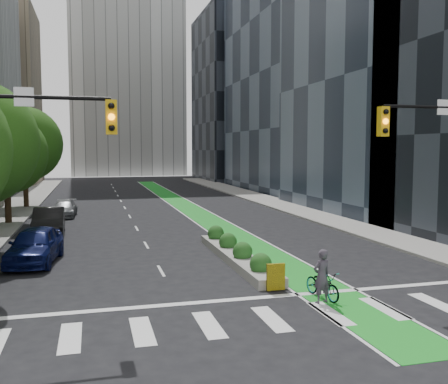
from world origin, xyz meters
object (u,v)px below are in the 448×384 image
parked_car_left_mid (49,222)px  median_planter (236,253)px  bicycle (323,284)px  cyclist (322,276)px  parked_car_left_near (35,245)px  parked_car_left_far (64,209)px

parked_car_left_mid → median_planter: bearing=-48.3°
median_planter → bicycle: bearing=-78.4°
cyclist → parked_car_left_near: bearing=-55.8°
median_planter → parked_car_left_mid: bearing=133.4°
parked_car_left_near → parked_car_left_mid: parked_car_left_near is taller
median_planter → parked_car_left_far: 20.12m
median_planter → bicycle: size_ratio=5.50×
parked_car_left_near → median_planter: bearing=-5.1°
median_planter → cyclist: 7.06m
parked_car_left_far → parked_car_left_mid: bearing=-89.7°
cyclist → parked_car_left_far: 26.93m
median_planter → parked_car_left_far: parked_car_left_far is taller
median_planter → parked_car_left_near: 9.34m
bicycle → cyclist: (-0.30, -0.54, 0.45)m
bicycle → parked_car_left_mid: size_ratio=0.37×
cyclist → parked_car_left_far: (-9.65, 25.13, -0.32)m
parked_car_left_mid → parked_car_left_near: bearing=-91.8°
median_planter → parked_car_left_mid: (-9.10, 9.64, 0.47)m
cyclist → parked_car_left_near: size_ratio=0.38×
median_planter → parked_car_left_far: bearing=115.4°
bicycle → parked_car_left_far: (-9.95, 24.59, 0.13)m
cyclist → parked_car_left_mid: size_ratio=0.37×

